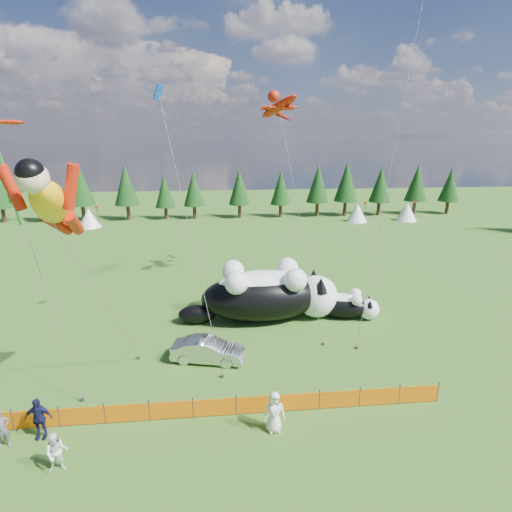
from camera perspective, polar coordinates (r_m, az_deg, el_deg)
The scene contains 14 objects.
ground at distance 22.81m, azimuth -5.89°, elevation -17.13°, with size 160.00×160.00×0.00m, color #183D0B.
safety_fence at distance 20.08m, azimuth -5.92°, elevation -20.70°, with size 22.06×0.06×1.10m.
tree_line at distance 64.56m, azimuth -6.09°, elevation 8.89°, with size 90.00×4.00×8.00m, color black, non-canonical shape.
festival_tents at distance 60.98m, azimuth 4.43°, elevation 6.00°, with size 50.00×3.20×2.80m, color white, non-canonical shape.
cat_large at distance 28.52m, azimuth 1.83°, elevation -5.33°, with size 11.51×4.36×4.15m.
cat_small at distance 29.86m, azimuth 12.53°, elevation -6.80°, with size 5.53×3.05×2.03m.
car at distance 24.10m, azimuth -6.88°, elevation -13.21°, with size 1.48×4.24×1.40m, color silver.
spectator_a at distance 21.13m, azimuth -32.59°, elevation -20.13°, with size 0.66×0.43×1.80m, color #4F4F53.
spectator_b at distance 18.95m, azimuth -26.60°, elevation -23.82°, with size 0.86×0.50×1.76m, color white.
spectator_c at distance 20.87m, azimuth -28.64°, elevation -19.68°, with size 1.15×0.59×1.97m, color #141437.
spectator_e at distance 18.95m, azimuth 2.64°, elevation -21.37°, with size 0.96×0.63×1.97m, color white.
superhero_kite at distance 17.89m, azimuth -27.33°, elevation 6.75°, with size 5.17×7.84×12.81m.
gecko_kite at distance 33.21m, azimuth 3.27°, elevation 20.51°, with size 5.61×14.00×18.27m.
diamond_kite_a at distance 23.40m, azimuth -13.44°, elevation 20.42°, with size 3.35×4.85×16.04m.
Camera 1 is at (0.33, -18.97, 12.67)m, focal length 28.00 mm.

